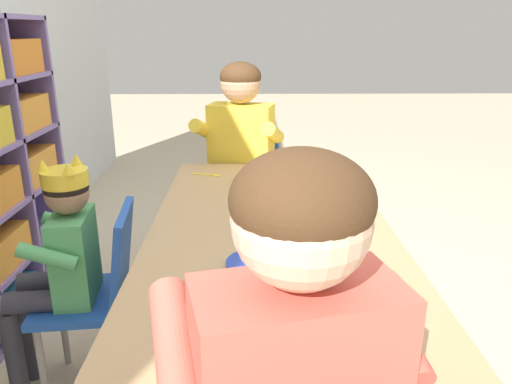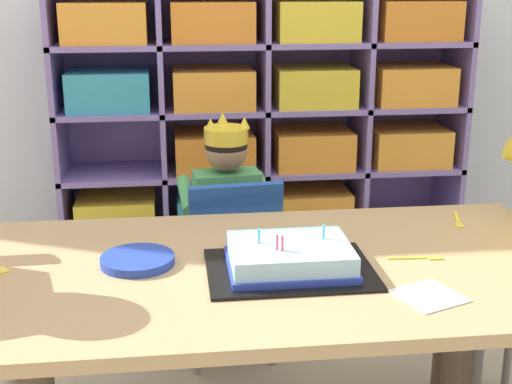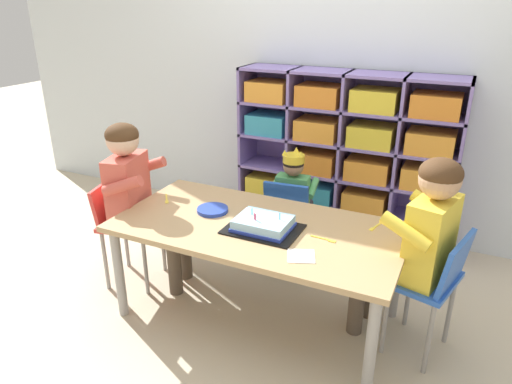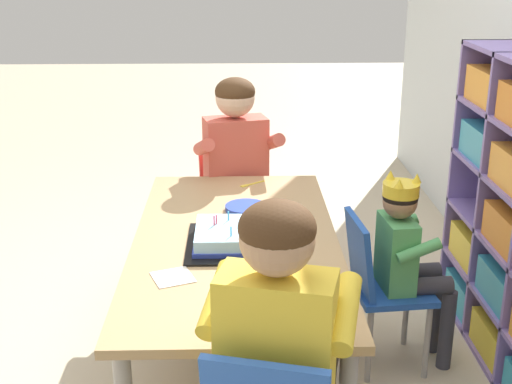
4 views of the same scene
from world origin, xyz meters
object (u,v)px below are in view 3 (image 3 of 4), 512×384
classroom_chair_blue (289,217)px  classroom_chair_adult_side (125,221)px  activity_table (258,234)px  paper_plate_stack (213,210)px  birthday_cake_on_tray (263,225)px  fork_at_table_front_edge (167,199)px  adult_helper_seated (137,188)px  fork_by_napkin (325,239)px  guest_at_table_side (418,234)px  classroom_chair_guest_side (434,280)px  fork_near_child_seat (375,227)px  child_with_crown (294,192)px

classroom_chair_blue → classroom_chair_adult_side: (-0.87, -0.57, 0.04)m
activity_table → paper_plate_stack: bearing=171.8°
birthday_cake_on_tray → fork_at_table_front_edge: bearing=170.8°
adult_helper_seated → fork_by_napkin: (1.18, -0.02, -0.06)m
guest_at_table_side → birthday_cake_on_tray: bearing=-63.4°
classroom_chair_guest_side → fork_by_napkin: 0.56m
fork_by_napkin → classroom_chair_blue: bearing=-50.9°
birthday_cake_on_tray → paper_plate_stack: (-0.35, 0.08, -0.02)m
activity_table → classroom_chair_adult_side: classroom_chair_adult_side is taller
classroom_chair_guest_side → fork_near_child_seat: bearing=-100.2°
classroom_chair_adult_side → classroom_chair_guest_side: classroom_chair_guest_side is taller
classroom_chair_blue → birthday_cake_on_tray: bearing=92.5°
birthday_cake_on_tray → guest_at_table_side: bearing=12.1°
child_with_crown → classroom_chair_guest_side: bearing=143.0°
classroom_chair_guest_side → fork_by_napkin: bearing=-64.8°
classroom_chair_adult_side → adult_helper_seated: size_ratio=0.63×
child_with_crown → fork_at_table_front_edge: size_ratio=6.93×
fork_by_napkin → fork_at_table_front_edge: 1.01m
classroom_chair_blue → adult_helper_seated: (-0.77, -0.55, 0.27)m
activity_table → fork_near_child_seat: (0.57, 0.24, 0.06)m
classroom_chair_guest_side → fork_near_child_seat: (-0.33, 0.15, 0.15)m
classroom_chair_adult_side → adult_helper_seated: (0.11, 0.03, 0.22)m
activity_table → fork_by_napkin: 0.38m
adult_helper_seated → child_with_crown: bearing=-62.8°
classroom_chair_guest_side → fork_by_napkin: size_ratio=5.12×
classroom_chair_blue → birthday_cake_on_tray: 0.65m
guest_at_table_side → fork_at_table_front_edge: 1.44m
child_with_crown → fork_at_table_front_edge: bearing=39.6°
activity_table → fork_near_child_seat: fork_near_child_seat is taller
child_with_crown → paper_plate_stack: (-0.26, -0.63, 0.08)m
classroom_chair_blue → child_with_crown: (-0.01, 0.11, 0.13)m
classroom_chair_adult_side → classroom_chair_guest_side: 1.82m
activity_table → fork_by_napkin: fork_by_napkin is taller
classroom_chair_adult_side → classroom_chair_guest_side: bearing=-100.3°
child_with_crown → classroom_chair_blue: bearing=89.5°
classroom_chair_blue → classroom_chair_guest_side: bearing=147.7°
child_with_crown → birthday_cake_on_tray: (0.10, -0.71, 0.10)m
birthday_cake_on_tray → fork_near_child_seat: size_ratio=2.92×
fork_by_napkin → classroom_chair_adult_side: bearing=3.4°
adult_helper_seated → paper_plate_stack: adult_helper_seated is taller
birthday_cake_on_tray → fork_by_napkin: birthday_cake_on_tray is taller
classroom_chair_blue → guest_at_table_side: (0.83, -0.44, 0.27)m
classroom_chair_adult_side → fork_by_napkin: size_ratio=4.89×
adult_helper_seated → classroom_chair_guest_side: bearing=-101.0°
classroom_chair_blue → fork_by_napkin: classroom_chair_blue is taller
child_with_crown → guest_at_table_side: (0.84, -0.55, 0.14)m
child_with_crown → classroom_chair_adult_side: bearing=32.5°
classroom_chair_guest_side → fork_near_child_seat: classroom_chair_guest_side is taller
paper_plate_stack → birthday_cake_on_tray: bearing=-13.3°
classroom_chair_adult_side → fork_at_table_front_edge: bearing=-86.7°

